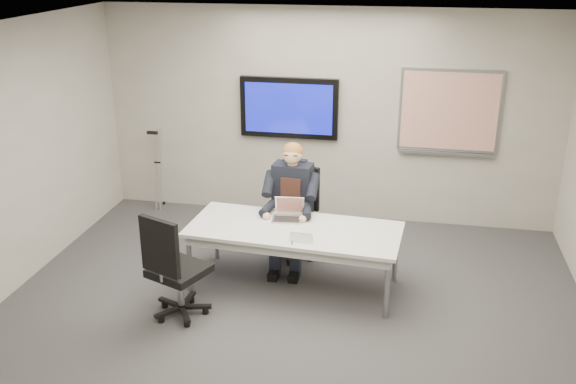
% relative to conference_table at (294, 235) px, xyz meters
% --- Properties ---
extents(floor, '(6.00, 6.00, 0.02)m').
position_rel_conference_table_xyz_m(floor, '(0.06, -0.96, -0.61)').
color(floor, '#353538').
rests_on(floor, ground).
extents(ceiling, '(6.00, 6.00, 0.02)m').
position_rel_conference_table_xyz_m(ceiling, '(0.06, -0.96, 2.19)').
color(ceiling, white).
rests_on(ceiling, wall_back).
extents(wall_back, '(6.00, 0.02, 2.80)m').
position_rel_conference_table_xyz_m(wall_back, '(0.06, 2.04, 0.79)').
color(wall_back, '#9C978D').
rests_on(wall_back, ground).
extents(conference_table, '(2.31, 1.09, 0.69)m').
position_rel_conference_table_xyz_m(conference_table, '(0.00, 0.00, 0.00)').
color(conference_table, silver).
rests_on(conference_table, ground).
extents(tv_display, '(1.30, 0.09, 0.80)m').
position_rel_conference_table_xyz_m(tv_display, '(-0.44, 1.99, 0.89)').
color(tv_display, black).
rests_on(tv_display, wall_back).
extents(whiteboard, '(1.25, 0.08, 1.10)m').
position_rel_conference_table_xyz_m(whiteboard, '(1.61, 2.01, 0.92)').
color(whiteboard, gray).
rests_on(whiteboard, wall_back).
extents(office_chair_far, '(0.65, 0.65, 1.09)m').
position_rel_conference_table_xyz_m(office_chair_far, '(-0.13, 0.74, -0.27)').
color(office_chair_far, black).
rests_on(office_chair_far, ground).
extents(office_chair_near, '(0.70, 0.70, 1.13)m').
position_rel_conference_table_xyz_m(office_chair_near, '(-1.02, -0.84, -0.26)').
color(office_chair_near, black).
rests_on(office_chair_near, ground).
extents(seated_person, '(0.46, 0.80, 1.44)m').
position_rel_conference_table_xyz_m(seated_person, '(-0.14, 0.47, -0.03)').
color(seated_person, '#1F2333').
rests_on(seated_person, office_chair_far).
extents(crutch, '(0.29, 0.54, 1.22)m').
position_rel_conference_table_xyz_m(crutch, '(-2.28, 1.85, -0.02)').
color(crutch, '#AEB1B6').
rests_on(crutch, ground).
extents(laptop, '(0.34, 0.33, 0.23)m').
position_rel_conference_table_xyz_m(laptop, '(-0.11, 0.24, 0.14)').
color(laptop, silver).
rests_on(laptop, conference_table).
extents(name_tent, '(0.23, 0.08, 0.09)m').
position_rel_conference_table_xyz_m(name_tent, '(0.13, -0.31, 0.13)').
color(name_tent, white).
rests_on(name_tent, conference_table).
extents(pen, '(0.03, 0.13, 0.01)m').
position_rel_conference_table_xyz_m(pen, '(0.04, -0.35, 0.09)').
color(pen, black).
rests_on(pen, conference_table).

